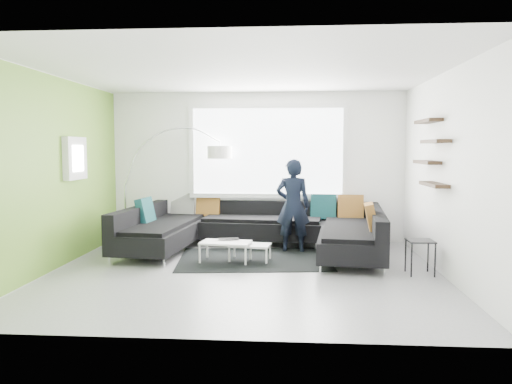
% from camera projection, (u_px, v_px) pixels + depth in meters
% --- Properties ---
extents(ground, '(5.50, 5.50, 0.00)m').
position_uv_depth(ground, '(245.00, 273.00, 7.06)').
color(ground, gray).
rests_on(ground, ground).
extents(room_shell, '(5.54, 5.04, 2.82)m').
position_uv_depth(room_shell, '(248.00, 144.00, 7.10)').
color(room_shell, white).
rests_on(room_shell, ground).
extents(sectional_sofa, '(4.40, 2.98, 0.90)m').
position_uv_depth(sectional_sofa, '(254.00, 230.00, 8.31)').
color(sectional_sofa, black).
rests_on(sectional_sofa, ground).
extents(rug, '(2.50, 1.94, 0.01)m').
position_uv_depth(rug, '(254.00, 259.00, 7.89)').
color(rug, black).
rests_on(rug, ground).
extents(coffee_table, '(1.04, 0.68, 0.32)m').
position_uv_depth(coffee_table, '(238.00, 251.00, 7.73)').
color(coffee_table, white).
rests_on(coffee_table, ground).
extents(arc_lamp, '(2.05, 0.80, 2.15)m').
position_uv_depth(arc_lamp, '(125.00, 185.00, 9.19)').
color(arc_lamp, silver).
rests_on(arc_lamp, ground).
extents(side_table, '(0.36, 0.36, 0.48)m').
position_uv_depth(side_table, '(420.00, 257.00, 6.93)').
color(side_table, black).
rests_on(side_table, ground).
extents(person, '(0.60, 0.42, 1.58)m').
position_uv_depth(person, '(293.00, 206.00, 8.43)').
color(person, black).
rests_on(person, ground).
extents(laptop, '(0.43, 0.36, 0.03)m').
position_uv_depth(laptop, '(229.00, 240.00, 7.78)').
color(laptop, black).
rests_on(laptop, coffee_table).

